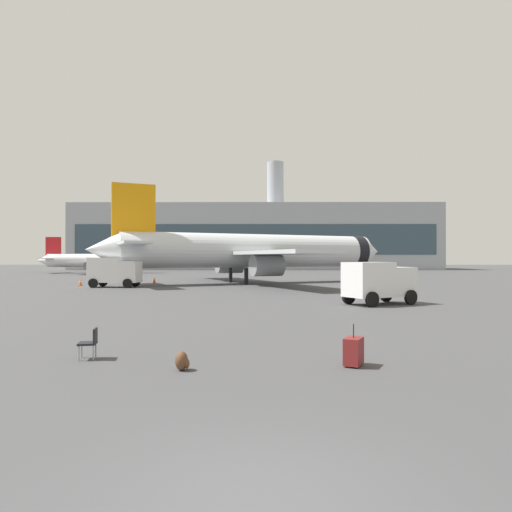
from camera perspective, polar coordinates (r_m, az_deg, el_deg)
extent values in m
plane|color=#424244|center=(6.04, 0.05, -28.21)|extent=(400.00, 400.00, 0.00)
cylinder|color=silver|center=(52.76, -0.20, 0.65)|extent=(28.93, 15.75, 3.80)
cone|color=silver|center=(61.06, 13.88, 0.53)|extent=(3.67, 4.28, 3.61)
cone|color=silver|center=(48.58, -18.46, 0.75)|extent=(4.32, 4.43, 3.42)
cylinder|color=black|center=(59.74, 12.20, 0.55)|extent=(2.86, 4.11, 3.88)
cube|color=silver|center=(59.83, -4.14, 0.25)|extent=(10.93, 16.56, 0.36)
cube|color=silver|center=(45.08, 2.69, 0.43)|extent=(10.93, 16.56, 0.36)
cylinder|color=gray|center=(57.49, -3.31, -1.02)|extent=(3.82, 3.32, 2.20)
cylinder|color=gray|center=(47.33, 1.35, -1.17)|extent=(3.82, 3.32, 2.20)
cube|color=orange|center=(49.16, -14.84, 4.94)|extent=(4.16, 2.13, 6.40)
cube|color=silver|center=(52.07, -15.93, 1.34)|extent=(4.83, 6.54, 0.24)
cube|color=silver|center=(45.74, -14.85, 1.56)|extent=(4.83, 6.54, 0.24)
cylinder|color=black|center=(58.62, 10.62, -2.17)|extent=(0.36, 0.36, 1.80)
cylinder|color=black|center=(54.26, -3.16, -2.33)|extent=(0.44, 0.44, 1.80)
cylinder|color=black|center=(49.80, -1.21, -2.51)|extent=(0.44, 0.44, 1.80)
cylinder|color=white|center=(93.83, -18.65, -0.52)|extent=(19.88, 3.23, 2.51)
cone|color=white|center=(91.28, -12.22, -0.53)|extent=(1.67, 2.44, 2.38)
cone|color=white|center=(97.60, -24.81, -0.49)|extent=(2.19, 2.33, 2.26)
cylinder|color=black|center=(91.56, -13.11, -0.53)|extent=(1.02, 2.59, 2.56)
cube|color=white|center=(99.08, -18.12, -0.62)|extent=(3.55, 10.67, 0.24)
cube|color=white|center=(89.00, -20.05, -0.65)|extent=(3.55, 10.67, 0.24)
cylinder|color=gray|center=(97.51, -18.40, -1.13)|extent=(2.16, 1.53, 1.45)
cylinder|color=gray|center=(90.58, -19.72, -1.19)|extent=(2.16, 1.53, 1.45)
cube|color=red|center=(96.83, -23.70, 0.91)|extent=(2.91, 0.34, 4.22)
cube|color=white|center=(98.90, -23.42, -0.26)|extent=(1.86, 4.02, 0.16)
cube|color=white|center=(94.99, -24.36, -0.26)|extent=(1.86, 4.02, 0.16)
cylinder|color=black|center=(91.86, -13.92, -1.68)|extent=(0.24, 0.24, 1.19)
cylinder|color=black|center=(95.76, -19.13, -1.62)|extent=(0.29, 0.29, 1.19)
cylinder|color=black|center=(92.75, -19.72, -1.66)|extent=(0.29, 0.29, 1.19)
cube|color=white|center=(46.73, -15.22, -1.89)|extent=(1.82, 2.31, 2.04)
cube|color=#1E232D|center=(46.48, -14.39, -1.31)|extent=(0.21, 1.98, 0.84)
cube|color=white|center=(47.57, -17.94, -1.64)|extent=(3.26, 2.40, 2.40)
cylinder|color=black|center=(47.81, -14.62, -3.13)|extent=(0.91, 0.28, 0.90)
cylinder|color=black|center=(45.65, -15.56, -3.27)|extent=(0.91, 0.28, 0.90)
cylinder|color=black|center=(49.00, -18.35, -3.06)|extent=(0.91, 0.28, 0.90)
cylinder|color=black|center=(46.89, -19.43, -3.18)|extent=(0.91, 0.28, 0.90)
cube|color=white|center=(30.32, 16.81, -3.00)|extent=(2.50, 2.60, 1.78)
cube|color=#1E232D|center=(30.83, 17.80, -2.17)|extent=(0.93, 1.62, 0.74)
cube|color=white|center=(28.80, 13.70, -2.84)|extent=(3.27, 3.01, 2.10)
cylinder|color=black|center=(31.28, 15.74, -4.64)|extent=(0.90, 0.62, 0.90)
cylinder|color=black|center=(29.80, 18.54, -4.85)|extent=(0.90, 0.62, 0.90)
cylinder|color=black|center=(29.24, 11.36, -4.95)|extent=(0.90, 0.62, 0.90)
cylinder|color=black|center=(27.65, 14.12, -5.21)|extent=(0.90, 0.62, 0.90)
cube|color=#F2590C|center=(53.87, -12.43, -3.27)|extent=(0.44, 0.44, 0.04)
cone|color=#F2590C|center=(53.85, -12.43, -2.90)|extent=(0.36, 0.36, 0.67)
cylinder|color=white|center=(53.85, -12.43, -2.86)|extent=(0.23, 0.23, 0.10)
cube|color=#F2590C|center=(50.80, -20.85, -3.44)|extent=(0.44, 0.44, 0.04)
cone|color=#F2590C|center=(50.78, -20.85, -3.04)|extent=(0.36, 0.36, 0.67)
cylinder|color=white|center=(50.78, -20.85, -3.01)|extent=(0.23, 0.23, 0.10)
cube|color=maroon|center=(12.64, 11.93, -11.39)|extent=(0.64, 0.75, 0.70)
cylinder|color=black|center=(12.55, 11.93, -9.02)|extent=(0.02, 0.02, 0.36)
cylinder|color=black|center=(12.93, 12.20, -12.73)|extent=(0.08, 0.06, 0.08)
cylinder|color=black|center=(12.50, 11.66, -13.16)|extent=(0.08, 0.06, 0.08)
ellipsoid|color=brown|center=(12.09, -9.16, -12.63)|extent=(0.32, 0.40, 0.48)
ellipsoid|color=brown|center=(12.09, -8.49, -12.99)|extent=(0.12, 0.28, 0.24)
cube|color=black|center=(14.01, -20.06, -10.08)|extent=(0.56, 0.56, 0.06)
cube|color=black|center=(13.93, -19.20, -9.22)|extent=(0.13, 0.48, 0.40)
cylinder|color=#999EA5|center=(13.90, -21.00, -11.08)|extent=(0.04, 0.04, 0.44)
cylinder|color=#999EA5|center=(14.27, -20.69, -10.80)|extent=(0.04, 0.04, 0.44)
cylinder|color=#999EA5|center=(13.83, -19.42, -11.14)|extent=(0.04, 0.04, 0.44)
cylinder|color=#999EA5|center=(14.20, -19.14, -10.85)|extent=(0.04, 0.04, 0.44)
cube|color=#9EA3AD|center=(123.53, -0.07, 2.23)|extent=(92.73, 21.91, 16.56)
cube|color=#334756|center=(112.51, -0.12, 2.06)|extent=(88.09, 0.10, 7.45)
cylinder|color=#9EA3AD|center=(125.05, 2.40, 8.79)|extent=(4.40, 4.40, 12.00)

